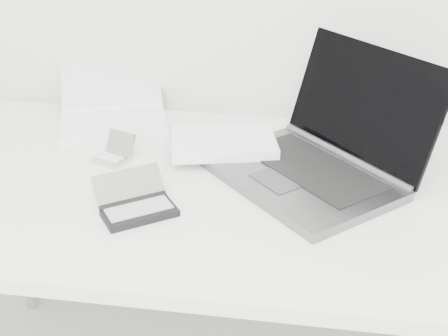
# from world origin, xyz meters

# --- Properties ---
(desk) EXTENTS (1.60, 0.80, 0.73)m
(desk) POSITION_xyz_m (0.00, 1.55, 0.68)
(desk) COLOR white
(desk) RESTS_ON ground
(laptop_large) EXTENTS (0.63, 0.55, 0.27)m
(laptop_large) POSITION_xyz_m (0.12, 1.64, 0.77)
(laptop_large) COLOR slate
(laptop_large) RESTS_ON desk
(netbook_open_white) EXTENTS (0.37, 0.42, 0.10)m
(netbook_open_white) POSITION_xyz_m (-0.39, 1.85, 0.75)
(netbook_open_white) COLOR white
(netbook_open_white) RESTS_ON desk
(pda_silver) EXTENTS (0.10, 0.10, 0.06)m
(pda_silver) POSITION_xyz_m (-0.31, 1.63, 0.74)
(pda_silver) COLOR silver
(pda_silver) RESTS_ON desk
(palmtop_charcoal) EXTENTS (0.19, 0.18, 0.07)m
(palmtop_charcoal) POSITION_xyz_m (-0.19, 1.40, 0.75)
(palmtop_charcoal) COLOR black
(palmtop_charcoal) RESTS_ON desk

